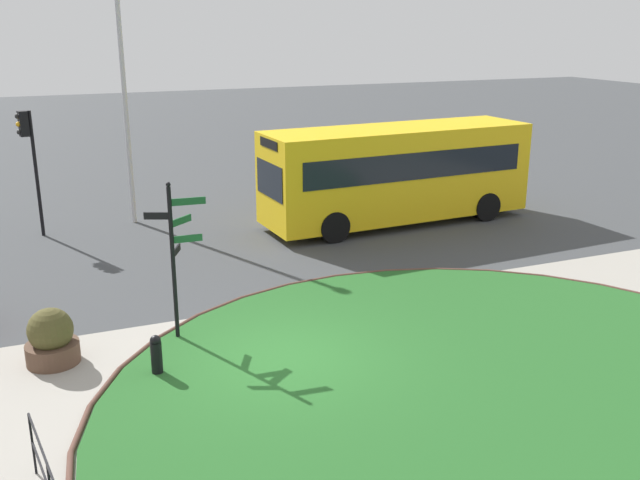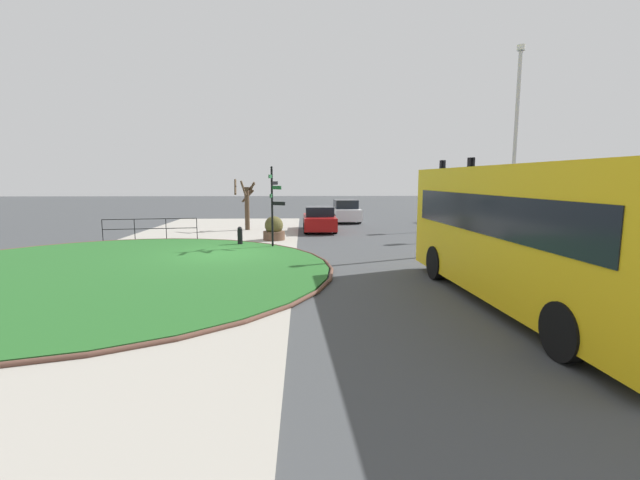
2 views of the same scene
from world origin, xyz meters
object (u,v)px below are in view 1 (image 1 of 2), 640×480
(traffic_light_near, at_px, (29,146))
(planter_near_signpost, at_px, (51,339))
(bus_yellow, at_px, (397,172))
(lamppost_tall, at_px, (124,91))
(signpost_directional, at_px, (175,250))
(bollard_foreground, at_px, (156,356))

(traffic_light_near, distance_m, planter_near_signpost, 9.98)
(bus_yellow, distance_m, traffic_light_near, 11.87)
(traffic_light_near, xyz_separation_m, lamppost_tall, (3.11, 0.57, 1.52))
(bus_yellow, bearing_deg, signpost_directional, 33.66)
(bollard_foreground, distance_m, traffic_light_near, 11.49)
(signpost_directional, height_order, lamppost_tall, lamppost_tall)
(planter_near_signpost, bearing_deg, traffic_light_near, 89.79)
(signpost_directional, xyz_separation_m, traffic_light_near, (-2.59, 9.53, 0.88))
(bus_yellow, xyz_separation_m, traffic_light_near, (-11.44, 2.94, 1.18))
(bollard_foreground, bearing_deg, planter_near_signpost, 142.96)
(bus_yellow, height_order, planter_near_signpost, bus_yellow)
(bus_yellow, bearing_deg, lamppost_tall, -25.85)
(bus_yellow, xyz_separation_m, planter_near_signpost, (-11.47, -6.74, -1.23))
(signpost_directional, bearing_deg, planter_near_signpost, -176.68)
(lamppost_tall, relative_size, planter_near_signpost, 7.02)
(signpost_directional, relative_size, planter_near_signpost, 2.97)
(bus_yellow, distance_m, lamppost_tall, 9.43)
(bus_yellow, height_order, traffic_light_near, traffic_light_near)
(signpost_directional, bearing_deg, bollard_foreground, -116.78)
(bus_yellow, relative_size, traffic_light_near, 2.33)
(bus_yellow, relative_size, lamppost_tall, 1.13)
(bollard_foreground, relative_size, planter_near_signpost, 0.74)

